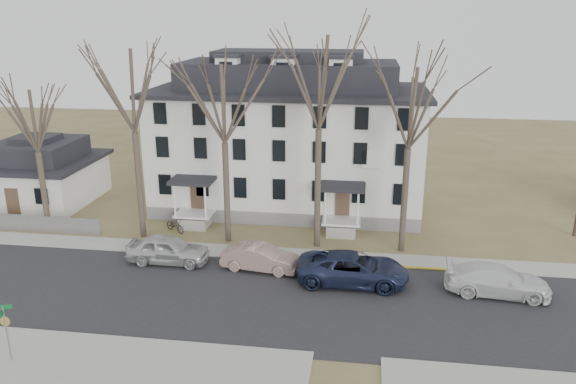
# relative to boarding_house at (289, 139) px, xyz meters

# --- Properties ---
(ground) EXTENTS (120.00, 120.00, 0.00)m
(ground) POSITION_rel_boarding_house_xyz_m (2.00, -17.95, -5.38)
(ground) COLOR olive
(ground) RESTS_ON ground
(main_road) EXTENTS (120.00, 10.00, 0.04)m
(main_road) POSITION_rel_boarding_house_xyz_m (2.00, -15.95, -5.38)
(main_road) COLOR #27272A
(main_road) RESTS_ON ground
(far_sidewalk) EXTENTS (120.00, 2.00, 0.08)m
(far_sidewalk) POSITION_rel_boarding_house_xyz_m (2.00, -9.95, -5.38)
(far_sidewalk) COLOR #A09F97
(far_sidewalk) RESTS_ON ground
(near_sidewalk_left) EXTENTS (20.00, 5.00, 0.08)m
(near_sidewalk_left) POSITION_rel_boarding_house_xyz_m (-6.00, -22.95, -5.38)
(near_sidewalk_left) COLOR #A09F97
(near_sidewalk_left) RESTS_ON ground
(yellow_curb) EXTENTS (14.00, 0.25, 0.06)m
(yellow_curb) POSITION_rel_boarding_house_xyz_m (7.00, -10.85, -5.38)
(yellow_curb) COLOR gold
(yellow_curb) RESTS_ON ground
(boarding_house) EXTENTS (20.80, 12.36, 12.05)m
(boarding_house) POSITION_rel_boarding_house_xyz_m (0.00, 0.00, 0.00)
(boarding_house) COLOR slate
(boarding_house) RESTS_ON ground
(small_house) EXTENTS (8.70, 8.70, 5.00)m
(small_house) POSITION_rel_boarding_house_xyz_m (-20.00, -1.96, -3.13)
(small_house) COLOR silver
(small_house) RESTS_ON ground
(fence) EXTENTS (14.00, 0.06, 1.20)m
(fence) POSITION_rel_boarding_house_xyz_m (-19.00, -8.45, -5.38)
(fence) COLOR gray
(fence) RESTS_ON ground
(tree_far_left) EXTENTS (8.40, 8.40, 13.72)m
(tree_far_left) POSITION_rel_boarding_house_xyz_m (-9.00, -8.15, 4.96)
(tree_far_left) COLOR #473B31
(tree_far_left) RESTS_ON ground
(tree_mid_left) EXTENTS (7.80, 7.80, 12.74)m
(tree_mid_left) POSITION_rel_boarding_house_xyz_m (-3.00, -8.15, 4.22)
(tree_mid_left) COLOR #473B31
(tree_mid_left) RESTS_ON ground
(tree_center) EXTENTS (9.00, 9.00, 14.70)m
(tree_center) POSITION_rel_boarding_house_xyz_m (3.00, -8.15, 5.71)
(tree_center) COLOR #473B31
(tree_center) RESTS_ON ground
(tree_mid_right) EXTENTS (7.80, 7.80, 12.74)m
(tree_mid_right) POSITION_rel_boarding_house_xyz_m (8.50, -8.15, 4.22)
(tree_mid_right) COLOR #473B31
(tree_mid_right) RESTS_ON ground
(tree_bungalow) EXTENTS (6.60, 6.60, 10.78)m
(tree_bungalow) POSITION_rel_boarding_house_xyz_m (-16.00, -8.15, 2.74)
(tree_bungalow) COLOR #473B31
(tree_bungalow) RESTS_ON ground
(car_silver) EXTENTS (5.03, 2.04, 1.71)m
(car_silver) POSITION_rel_boarding_house_xyz_m (-5.80, -12.08, -4.52)
(car_silver) COLOR silver
(car_silver) RESTS_ON ground
(car_tan) EXTENTS (4.81, 2.19, 1.53)m
(car_tan) POSITION_rel_boarding_house_xyz_m (0.00, -12.30, -4.61)
(car_tan) COLOR gray
(car_tan) RESTS_ON ground
(car_navy) EXTENTS (6.28, 2.91, 1.74)m
(car_navy) POSITION_rel_boarding_house_xyz_m (5.50, -13.26, -4.51)
(car_navy) COLOR #1D2541
(car_navy) RESTS_ON ground
(car_white) EXTENTS (5.72, 2.70, 1.61)m
(car_white) POSITION_rel_boarding_house_xyz_m (13.34, -13.47, -4.57)
(car_white) COLOR silver
(car_white) RESTS_ON ground
(bicycle_left) EXTENTS (1.88, 1.53, 0.96)m
(bicycle_left) POSITION_rel_boarding_house_xyz_m (-7.06, -7.15, -4.90)
(bicycle_left) COLOR black
(bicycle_left) RESTS_ON ground
(street_sign) EXTENTS (0.79, 0.79, 2.78)m
(street_sign) POSITION_rel_boarding_house_xyz_m (-9.19, -22.93, -3.56)
(street_sign) COLOR gray
(street_sign) RESTS_ON ground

